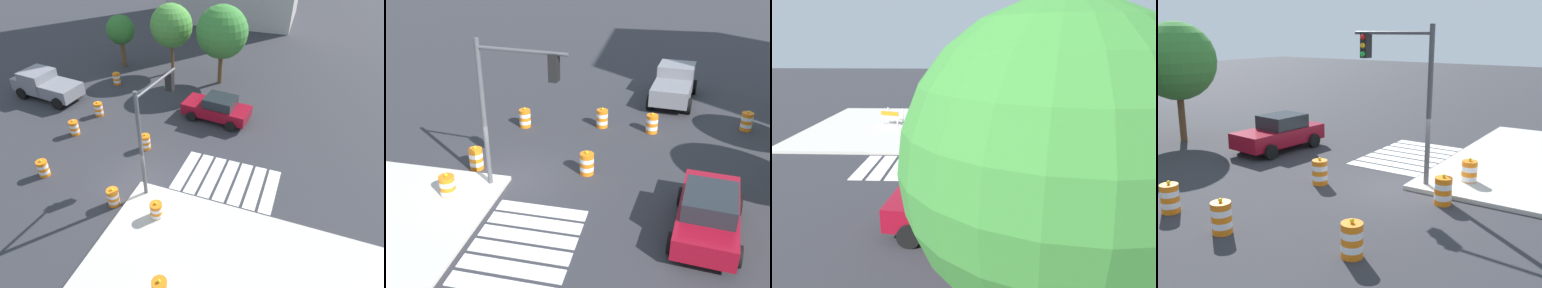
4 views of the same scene
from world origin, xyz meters
TOP-DOWN VIEW (x-y plane):
  - ground_plane at (0.00, 0.00)m, footprint 120.00×120.00m
  - crosswalk_stripes at (4.00, 1.80)m, footprint 5.10×3.20m
  - sports_car at (1.74, 7.33)m, footprint 4.45×2.45m
  - pickup_truck at (-10.80, 5.87)m, footprint 5.30×2.71m
  - traffic_barrel_near_corner at (-0.54, -1.70)m, footprint 0.56×0.56m
  - traffic_barrel_crosswalk_end at (-5.91, 2.55)m, footprint 0.56×0.56m
  - traffic_barrel_median_near at (-7.11, 9.48)m, footprint 0.56×0.56m
  - traffic_barrel_median_far at (-5.78, 5.01)m, footprint 0.56×0.56m
  - traffic_barrel_far_curb at (1.73, -1.76)m, footprint 0.56×0.56m
  - traffic_barrel_lane_center at (-1.15, 2.79)m, footprint 0.56×0.56m
  - traffic_barrel_opposite_curb at (-5.06, -1.19)m, footprint 0.56×0.56m
  - traffic_light_pole at (0.70, 0.53)m, footprint 0.54×3.28m

SIDE VIEW (x-z plane):
  - ground_plane at x=0.00m, z-range 0.00..0.00m
  - crosswalk_stripes at x=4.00m, z-range 0.00..0.02m
  - traffic_barrel_near_corner at x=-0.54m, z-range -0.06..0.96m
  - traffic_barrel_crosswalk_end at x=-5.91m, z-range -0.06..0.96m
  - traffic_barrel_median_near at x=-7.11m, z-range -0.06..0.96m
  - traffic_barrel_median_far at x=-5.78m, z-range -0.06..0.96m
  - traffic_barrel_far_curb at x=1.73m, z-range -0.06..0.96m
  - traffic_barrel_lane_center at x=-1.15m, z-range -0.06..0.96m
  - traffic_barrel_opposite_curb at x=-5.06m, z-range -0.06..0.96m
  - sports_car at x=1.74m, z-range 0.00..1.63m
  - pickup_truck at x=-10.80m, z-range 0.01..1.93m
  - traffic_light_pole at x=0.70m, z-range 1.16..6.66m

